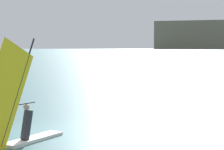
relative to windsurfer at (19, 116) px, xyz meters
The scene contains 3 objects.
ground_plane 2.32m from the windsurfer, 99.62° to the left, with size 4000.00×4000.00×0.00m, color #386066.
windsurfer is the anchor object (origin of this frame).
channel_buoy 46.60m from the windsurfer, 107.43° to the left, with size 1.06×1.06×1.75m.
Camera 1 is at (4.52, -16.31, 3.41)m, focal length 67.28 mm.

